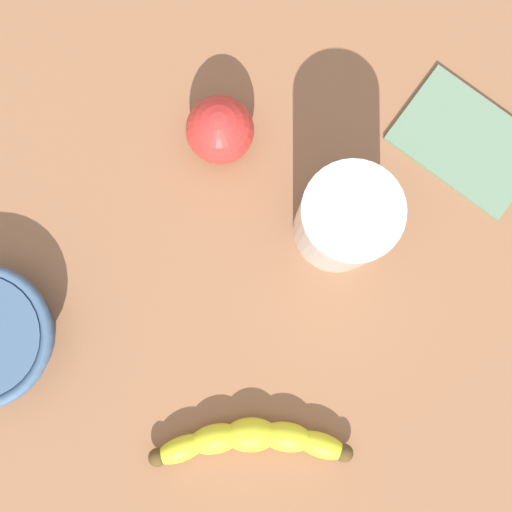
{
  "coord_description": "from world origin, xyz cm",
  "views": [
    {
      "loc": [
        3.88,
        -1.89,
        75.84
      ],
      "look_at": [
        1.78,
        3.48,
        5.0
      ],
      "focal_mm": 49.88,
      "sensor_mm": 36.0,
      "label": 1
    }
  ],
  "objects": [
    {
      "name": "banana",
      "position": [
        7.98,
        -13.66,
        4.68
      ],
      "size": [
        18.73,
        9.55,
        3.35
      ],
      "rotation": [
        0.0,
        0.0,
        3.54
      ],
      "color": "yellow",
      "rests_on": "wooden_tabletop"
    },
    {
      "name": "wooden_tabletop",
      "position": [
        0.0,
        0.0,
        1.5
      ],
      "size": [
        120.0,
        120.0,
        3.0
      ],
      "primitive_type": "cube",
      "color": "#8F5D3E",
      "rests_on": "ground"
    },
    {
      "name": "smoothie_glass",
      "position": [
        8.47,
        9.31,
        9.31
      ],
      "size": [
        9.09,
        9.09,
        12.89
      ],
      "color": "silver",
      "rests_on": "wooden_tabletop"
    },
    {
      "name": "folded_napkin",
      "position": [
        17.86,
        22.68,
        3.3
      ],
      "size": [
        16.51,
        13.14,
        0.6
      ],
      "primitive_type": "cube",
      "rotation": [
        0.0,
        0.0,
        -0.27
      ],
      "color": "slate",
      "rests_on": "wooden_tabletop"
    },
    {
      "name": "apple_fruit",
      "position": [
        -6.11,
        13.77,
        6.44
      ],
      "size": [
        6.87,
        6.87,
        6.87
      ],
      "primitive_type": "sphere",
      "color": "red",
      "rests_on": "wooden_tabletop"
    }
  ]
}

